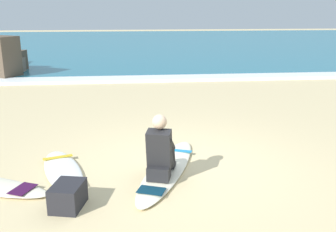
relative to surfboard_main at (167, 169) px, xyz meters
name	(u,v)px	position (x,y,z in m)	size (l,w,h in m)	color
ground_plane	(184,168)	(0.27, 0.10, -0.04)	(80.00, 80.00, 0.00)	beige
sea	(140,44)	(0.27, 21.45, 0.01)	(80.00, 28.00, 0.10)	teal
breaking_foam	(153,79)	(0.27, 7.75, 0.02)	(80.00, 0.90, 0.11)	white
surfboard_main	(167,169)	(0.00, 0.00, 0.00)	(1.42, 2.60, 0.08)	#EFE5C6
surfer_seated	(160,152)	(-0.13, -0.31, 0.40)	(0.51, 0.76, 0.95)	#232326
surfboard_spare_far	(63,170)	(-1.61, 0.11, 0.00)	(1.04, 1.83, 0.08)	white
beach_bag	(68,196)	(-1.37, -0.98, 0.12)	(0.36, 0.48, 0.32)	#232328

